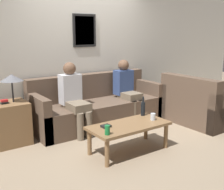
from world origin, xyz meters
The scene contains 12 objects.
ground_plane centered at (0.00, 0.00, 0.00)m, with size 16.00×16.00×0.00m, color gray.
wall_back centered at (0.00, 0.98, 1.30)m, with size 9.00×0.08×2.60m.
couch_main centered at (0.00, 0.52, 0.31)m, with size 2.46×0.87×0.91m.
couch_side centered at (1.56, -0.53, 0.32)m, with size 0.87×1.23×0.91m.
coffee_table centered at (-0.30, -0.79, 0.35)m, with size 1.17×0.56×0.41m.
side_table_with_lamp centered at (-1.58, 0.47, 0.37)m, with size 0.50×0.50×1.07m.
wine_bottle centered at (0.14, -0.58, 0.52)m, with size 0.07×0.07×0.30m.
drinking_glass centered at (0.11, -0.84, 0.46)m, with size 0.08×0.08×0.10m.
book_stack centered at (-0.63, -0.71, 0.42)m, with size 0.13×0.10×0.03m.
soda_can centered at (-0.77, -0.95, 0.47)m, with size 0.07×0.07×0.12m.
person_left centered at (-0.58, 0.32, 0.65)m, with size 0.34×0.63×1.19m.
person_right centered at (0.58, 0.39, 0.64)m, with size 0.34×0.58×1.16m.
Camera 1 is at (-2.66, -3.74, 1.69)m, focal length 45.00 mm.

